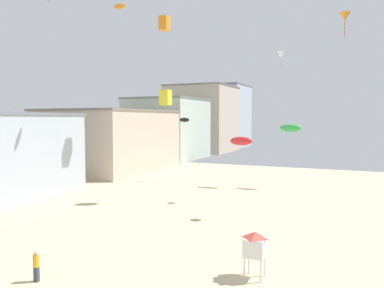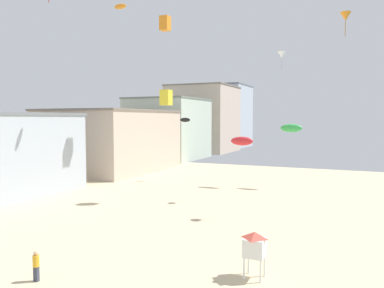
{
  "view_description": "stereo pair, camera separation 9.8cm",
  "coord_description": "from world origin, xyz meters",
  "px_view_note": "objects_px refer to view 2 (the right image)",
  "views": [
    {
      "loc": [
        12.7,
        -8.63,
        8.62
      ],
      "look_at": [
        2.41,
        14.63,
        6.94
      ],
      "focal_mm": 35.69,
      "sensor_mm": 36.0,
      "label": 1
    },
    {
      "loc": [
        12.79,
        -8.59,
        8.62
      ],
      "look_at": [
        2.41,
        14.63,
        6.94
      ],
      "focal_mm": 35.69,
      "sensor_mm": 36.0,
      "label": 2
    }
  ],
  "objects_px": {
    "kite_green_parafoil": "(291,128)",
    "kite_yellow_box": "(166,98)",
    "kite_red_parafoil_2": "(242,141)",
    "kite_orange_delta": "(346,17)",
    "kite_orange_box_2": "(165,23)",
    "kite_white_delta": "(282,55)",
    "kite_black_parafoil": "(185,120)",
    "kite_orange_parafoil": "(120,6)",
    "lifeguard_stand": "(255,245)",
    "kite_flyer": "(36,264)"
  },
  "relations": [
    {
      "from": "kite_green_parafoil",
      "to": "kite_yellow_box",
      "type": "bearing_deg",
      "value": -128.38
    },
    {
      "from": "kite_red_parafoil_2",
      "to": "kite_orange_delta",
      "type": "distance_m",
      "value": 19.55
    },
    {
      "from": "kite_orange_box_2",
      "to": "kite_white_delta",
      "type": "relative_size",
      "value": 0.93
    },
    {
      "from": "kite_black_parafoil",
      "to": "kite_orange_parafoil",
      "type": "relative_size",
      "value": 1.09
    },
    {
      "from": "kite_orange_parafoil",
      "to": "kite_green_parafoil",
      "type": "height_order",
      "value": "kite_orange_parafoil"
    },
    {
      "from": "kite_green_parafoil",
      "to": "kite_orange_box_2",
      "type": "bearing_deg",
      "value": -157.01
    },
    {
      "from": "kite_black_parafoil",
      "to": "kite_yellow_box",
      "type": "height_order",
      "value": "kite_yellow_box"
    },
    {
      "from": "kite_black_parafoil",
      "to": "lifeguard_stand",
      "type": "bearing_deg",
      "value": -58.44
    },
    {
      "from": "kite_flyer",
      "to": "kite_orange_delta",
      "type": "bearing_deg",
      "value": -123.7
    },
    {
      "from": "kite_orange_delta",
      "to": "kite_orange_parafoil",
      "type": "relative_size",
      "value": 1.5
    },
    {
      "from": "kite_orange_parafoil",
      "to": "kite_orange_box_2",
      "type": "bearing_deg",
      "value": 81.79
    },
    {
      "from": "kite_red_parafoil_2",
      "to": "kite_yellow_box",
      "type": "distance_m",
      "value": 13.4
    },
    {
      "from": "kite_flyer",
      "to": "kite_orange_delta",
      "type": "distance_m",
      "value": 31.24
    },
    {
      "from": "lifeguard_stand",
      "to": "kite_black_parafoil",
      "type": "xyz_separation_m",
      "value": [
        -17.49,
        28.47,
        6.65
      ]
    },
    {
      "from": "kite_orange_box_2",
      "to": "kite_white_delta",
      "type": "bearing_deg",
      "value": -4.72
    },
    {
      "from": "kite_flyer",
      "to": "kite_orange_box_2",
      "type": "height_order",
      "value": "kite_orange_box_2"
    },
    {
      "from": "lifeguard_stand",
      "to": "kite_red_parafoil_2",
      "type": "bearing_deg",
      "value": 91.44
    },
    {
      "from": "kite_orange_parafoil",
      "to": "kite_green_parafoil",
      "type": "distance_m",
      "value": 24.58
    },
    {
      "from": "kite_flyer",
      "to": "kite_red_parafoil_2",
      "type": "xyz_separation_m",
      "value": [
        1.72,
        31.87,
        4.9
      ]
    },
    {
      "from": "lifeguard_stand",
      "to": "kite_green_parafoil",
      "type": "height_order",
      "value": "kite_green_parafoil"
    },
    {
      "from": "kite_red_parafoil_2",
      "to": "kite_white_delta",
      "type": "xyz_separation_m",
      "value": [
        5.93,
        -5.55,
        9.54
      ]
    },
    {
      "from": "kite_green_parafoil",
      "to": "kite_red_parafoil_2",
      "type": "bearing_deg",
      "value": -163.18
    },
    {
      "from": "kite_flyer",
      "to": "kite_black_parafoil",
      "type": "relative_size",
      "value": 1.05
    },
    {
      "from": "kite_red_parafoil_2",
      "to": "kite_white_delta",
      "type": "relative_size",
      "value": 1.55
    },
    {
      "from": "lifeguard_stand",
      "to": "kite_orange_box_2",
      "type": "xyz_separation_m",
      "value": [
        -17.33,
        22.38,
        18.51
      ]
    },
    {
      "from": "kite_red_parafoil_2",
      "to": "kite_orange_delta",
      "type": "relative_size",
      "value": 1.34
    },
    {
      "from": "kite_orange_box_2",
      "to": "kite_flyer",
      "type": "bearing_deg",
      "value": -76.01
    },
    {
      "from": "kite_black_parafoil",
      "to": "kite_orange_box_2",
      "type": "bearing_deg",
      "value": -88.48
    },
    {
      "from": "kite_red_parafoil_2",
      "to": "kite_orange_box_2",
      "type": "relative_size",
      "value": 1.66
    },
    {
      "from": "kite_black_parafoil",
      "to": "kite_orange_parafoil",
      "type": "xyz_separation_m",
      "value": [
        -0.97,
        -13.95,
        11.95
      ]
    },
    {
      "from": "lifeguard_stand",
      "to": "kite_white_delta",
      "type": "xyz_separation_m",
      "value": [
        -2.82,
        21.18,
        13.52
      ]
    },
    {
      "from": "kite_flyer",
      "to": "kite_orange_delta",
      "type": "xyz_separation_m",
      "value": [
        14.0,
        22.34,
        16.76
      ]
    },
    {
      "from": "kite_flyer",
      "to": "kite_green_parafoil",
      "type": "height_order",
      "value": "kite_green_parafoil"
    },
    {
      "from": "kite_yellow_box",
      "to": "kite_white_delta",
      "type": "bearing_deg",
      "value": 29.3
    },
    {
      "from": "kite_orange_delta",
      "to": "kite_green_parafoil",
      "type": "relative_size",
      "value": 0.82
    },
    {
      "from": "kite_black_parafoil",
      "to": "kite_orange_box_2",
      "type": "relative_size",
      "value": 0.9
    },
    {
      "from": "lifeguard_stand",
      "to": "kite_black_parafoil",
      "type": "bearing_deg",
      "value": 104.87
    },
    {
      "from": "kite_black_parafoil",
      "to": "kite_orange_box_2",
      "type": "height_order",
      "value": "kite_orange_box_2"
    },
    {
      "from": "kite_orange_delta",
      "to": "lifeguard_stand",
      "type": "bearing_deg",
      "value": -101.58
    },
    {
      "from": "kite_black_parafoil",
      "to": "kite_orange_delta",
      "type": "relative_size",
      "value": 0.72
    },
    {
      "from": "kite_orange_delta",
      "to": "kite_yellow_box",
      "type": "height_order",
      "value": "kite_orange_delta"
    },
    {
      "from": "lifeguard_stand",
      "to": "kite_orange_parafoil",
      "type": "bearing_deg",
      "value": 125.13
    },
    {
      "from": "kite_red_parafoil_2",
      "to": "kite_yellow_box",
      "type": "xyz_separation_m",
      "value": [
        -4.69,
        -11.51,
        5.0
      ]
    },
    {
      "from": "lifeguard_stand",
      "to": "kite_black_parafoil",
      "type": "relative_size",
      "value": 1.63
    },
    {
      "from": "kite_orange_parafoil",
      "to": "kite_orange_box_2",
      "type": "height_order",
      "value": "kite_orange_box_2"
    },
    {
      "from": "kite_flyer",
      "to": "kite_white_delta",
      "type": "xyz_separation_m",
      "value": [
        7.66,
        26.32,
        14.44
      ]
    },
    {
      "from": "kite_flyer",
      "to": "kite_yellow_box",
      "type": "xyz_separation_m",
      "value": [
        -2.97,
        20.36,
        9.9
      ]
    },
    {
      "from": "kite_orange_parafoil",
      "to": "kite_flyer",
      "type": "bearing_deg",
      "value": -67.88
    },
    {
      "from": "kite_flyer",
      "to": "kite_green_parafoil",
      "type": "xyz_separation_m",
      "value": [
        7.54,
        33.63,
        6.56
      ]
    },
    {
      "from": "kite_yellow_box",
      "to": "kite_white_delta",
      "type": "relative_size",
      "value": 0.85
    }
  ]
}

